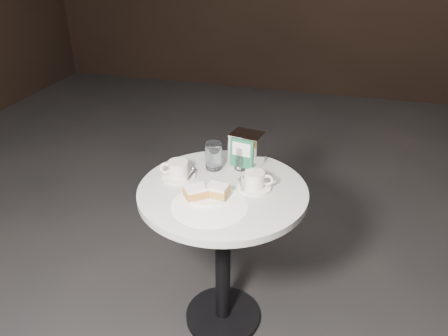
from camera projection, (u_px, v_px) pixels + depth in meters
ground at (223, 317)px, 2.15m from camera, size 7.00×7.00×0.00m
cafe_table at (223, 227)px, 1.89m from camera, size 0.70×0.70×0.74m
sugar_spill at (210, 205)px, 1.68m from camera, size 0.35×0.35×0.00m
beignet_plate at (206, 193)px, 1.72m from camera, size 0.22×0.22×0.06m
coffee_cup_left at (178, 170)px, 1.86m from camera, size 0.17×0.17×0.08m
coffee_cup_right at (255, 181)px, 1.78m from camera, size 0.16×0.16×0.07m
water_glass_left at (214, 156)px, 1.92m from camera, size 0.10×0.10×0.12m
water_glass_right at (242, 157)px, 1.92m from camera, size 0.08×0.08×0.11m
napkin_dispenser at (246, 150)px, 1.93m from camera, size 0.15×0.13×0.16m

